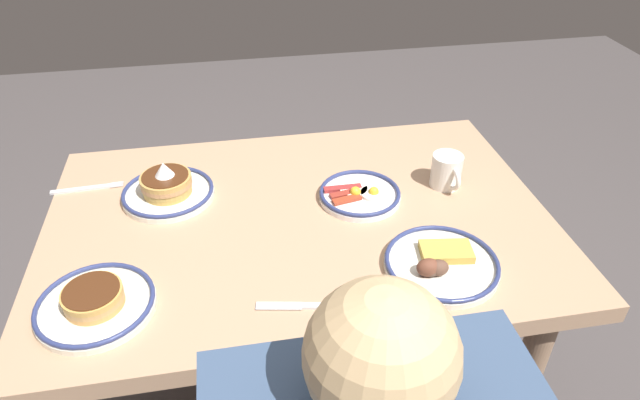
{
  "coord_description": "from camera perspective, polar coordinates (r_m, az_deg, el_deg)",
  "views": [
    {
      "loc": [
        0.14,
        1.05,
        1.55
      ],
      "look_at": [
        -0.05,
        -0.02,
        0.78
      ],
      "focal_mm": 31.11,
      "sensor_mm": 36.0,
      "label": 1
    }
  ],
  "objects": [
    {
      "name": "plate_far_companion",
      "position": [
        1.43,
        -15.41,
        1.11
      ],
      "size": [
        0.23,
        0.23,
        0.1
      ],
      "color": "silver",
      "rests_on": "dining_table"
    },
    {
      "name": "fork_near",
      "position": [
        1.54,
        -22.79,
        1.12
      ],
      "size": [
        0.18,
        0.03,
        0.01
      ],
      "color": "silver",
      "rests_on": "dining_table"
    },
    {
      "name": "plate_far_side",
      "position": [
        1.2,
        12.33,
        -6.39
      ],
      "size": [
        0.24,
        0.24,
        0.05
      ],
      "color": "silver",
      "rests_on": "dining_table"
    },
    {
      "name": "plate_near_main",
      "position": [
        1.38,
        4.09,
        0.6
      ],
      "size": [
        0.2,
        0.2,
        0.04
      ],
      "color": "white",
      "rests_on": "dining_table"
    },
    {
      "name": "coffee_mug",
      "position": [
        1.45,
        12.92,
        2.95
      ],
      "size": [
        0.08,
        0.11,
        0.09
      ],
      "color": "white",
      "rests_on": "dining_table"
    },
    {
      "name": "plate_center_pancakes",
      "position": [
        1.17,
        -22.14,
        -9.78
      ],
      "size": [
        0.23,
        0.23,
        0.05
      ],
      "color": "silver",
      "rests_on": "dining_table"
    },
    {
      "name": "dining_table",
      "position": [
        1.39,
        -2.06,
        -5.15
      ],
      "size": [
        1.19,
        0.81,
        0.75
      ],
      "color": "tan",
      "rests_on": "ground_plane"
    },
    {
      "name": "butter_knife",
      "position": [
        1.1,
        -0.95,
        -10.85
      ],
      "size": [
        0.21,
        0.06,
        0.01
      ],
      "color": "silver",
      "rests_on": "dining_table"
    }
  ]
}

